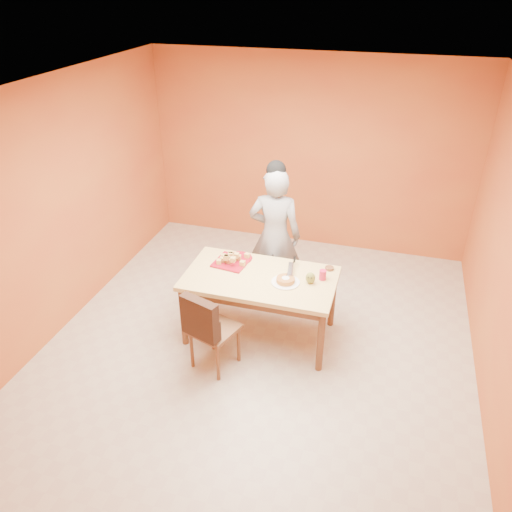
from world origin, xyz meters
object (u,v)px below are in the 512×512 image
(red_dinner_plate, at_px, (240,258))
(checker_tin, at_px, (329,268))
(pastry_platter, at_px, (231,262))
(person, at_px, (275,236))
(magenta_glass, at_px, (323,275))
(dining_chair, at_px, (214,328))
(egg_ornament, at_px, (310,278))
(dining_table, at_px, (260,284))
(sponge_cake, at_px, (286,280))

(red_dinner_plate, xyz_separation_m, checker_tin, (1.00, 0.05, 0.01))
(pastry_platter, distance_m, red_dinner_plate, 0.13)
(person, xyz_separation_m, magenta_glass, (0.68, -0.63, -0.04))
(dining_chair, xyz_separation_m, magenta_glass, (0.95, 0.76, 0.34))
(egg_ornament, height_order, magenta_glass, egg_ornament)
(dining_chair, relative_size, checker_tin, 9.71)
(dining_chair, bearing_deg, magenta_glass, 57.25)
(dining_table, bearing_deg, magenta_glass, 11.76)
(pastry_platter, bearing_deg, checker_tin, 8.89)
(magenta_glass, bearing_deg, red_dinner_plate, 170.46)
(dining_table, xyz_separation_m, person, (-0.04, 0.77, 0.18))
(sponge_cake, distance_m, magenta_glass, 0.40)
(dining_chair, distance_m, pastry_platter, 0.86)
(egg_ornament, bearing_deg, sponge_cake, 177.10)
(sponge_cake, xyz_separation_m, checker_tin, (0.39, 0.39, -0.02))
(red_dinner_plate, relative_size, sponge_cake, 1.46)
(pastry_platter, height_order, red_dinner_plate, pastry_platter)
(dining_chair, height_order, egg_ornament, dining_chair)
(person, height_order, pastry_platter, person)
(dining_table, relative_size, pastry_platter, 4.54)
(red_dinner_plate, height_order, sponge_cake, sponge_cake)
(checker_tin, bearing_deg, sponge_cake, -135.32)
(dining_table, bearing_deg, person, 92.93)
(dining_table, relative_size, checker_tin, 16.84)
(person, distance_m, egg_ornament, 0.94)
(dining_chair, height_order, magenta_glass, dining_chair)
(dining_chair, bearing_deg, pastry_platter, 114.04)
(red_dinner_plate, bearing_deg, sponge_cake, -28.88)
(magenta_glass, bearing_deg, dining_chair, -141.22)
(person, distance_m, red_dinner_plate, 0.56)
(dining_chair, relative_size, red_dinner_plate, 3.29)
(magenta_glass, bearing_deg, dining_table, -168.24)
(pastry_platter, height_order, sponge_cake, sponge_cake)
(egg_ornament, xyz_separation_m, checker_tin, (0.15, 0.33, -0.05))
(pastry_platter, height_order, magenta_glass, magenta_glass)
(sponge_cake, relative_size, checker_tin, 2.03)
(dining_table, xyz_separation_m, checker_tin, (0.68, 0.35, 0.11))
(pastry_platter, xyz_separation_m, sponge_cake, (0.67, -0.22, 0.02))
(dining_table, bearing_deg, dining_chair, -115.89)
(person, bearing_deg, pastry_platter, 54.99)
(dining_chair, xyz_separation_m, person, (0.26, 1.39, 0.37))
(dining_chair, bearing_deg, checker_tin, 63.24)
(dining_table, distance_m, checker_tin, 0.77)
(pastry_platter, bearing_deg, dining_table, -25.65)
(dining_table, distance_m, magenta_glass, 0.67)
(pastry_platter, xyz_separation_m, checker_tin, (1.06, 0.17, 0.00))
(person, height_order, egg_ornament, person)
(person, distance_m, checker_tin, 0.83)
(dining_chair, xyz_separation_m, egg_ornament, (0.84, 0.65, 0.34))
(red_dinner_plate, bearing_deg, egg_ornament, -17.65)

